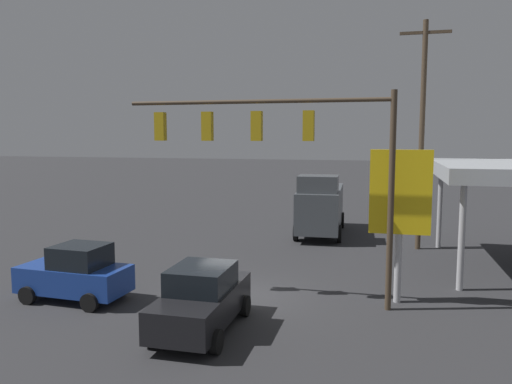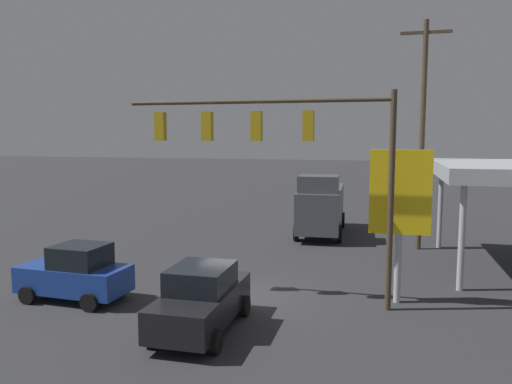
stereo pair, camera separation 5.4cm
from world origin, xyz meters
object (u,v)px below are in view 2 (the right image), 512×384
object	(u,v)px
utility_pole	(422,131)
price_sign	(400,198)
traffic_signal_assembly	(280,143)
sedan_waiting	(201,299)
hatchback_crossing	(76,273)
delivery_truck	(321,205)

from	to	relation	value
utility_pole	price_sign	size ratio (longest dim) A/B	2.15
price_sign	traffic_signal_assembly	bearing A→B (deg)	11.81
price_sign	sedan_waiting	bearing A→B (deg)	35.29
utility_pole	hatchback_crossing	xyz separation A→B (m)	(12.09, 11.20, -4.98)
price_sign	hatchback_crossing	bearing A→B (deg)	13.05
traffic_signal_assembly	utility_pole	size ratio (longest dim) A/B	0.81
traffic_signal_assembly	utility_pole	bearing A→B (deg)	-118.74
utility_pole	price_sign	world-z (taller)	utility_pole
utility_pole	hatchback_crossing	bearing A→B (deg)	42.80
hatchback_crossing	utility_pole	bearing A→B (deg)	-134.10
traffic_signal_assembly	sedan_waiting	world-z (taller)	traffic_signal_assembly
traffic_signal_assembly	hatchback_crossing	bearing A→B (deg)	13.76
delivery_truck	utility_pole	bearing A→B (deg)	62.00
utility_pole	delivery_truck	world-z (taller)	utility_pole
hatchback_crossing	delivery_truck	xyz separation A→B (m)	(-6.85, -13.70, 0.75)
traffic_signal_assembly	utility_pole	xyz separation A→B (m)	(-5.22, -9.51, 0.45)
traffic_signal_assembly	sedan_waiting	size ratio (longest dim) A/B	2.08
utility_pole	sedan_waiting	world-z (taller)	utility_pole
utility_pole	delivery_truck	xyz separation A→B (m)	(5.24, -2.50, -4.23)
hatchback_crossing	sedan_waiting	distance (m)	5.41
hatchback_crossing	delivery_truck	bearing A→B (deg)	-113.48
utility_pole	hatchback_crossing	size ratio (longest dim) A/B	2.90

